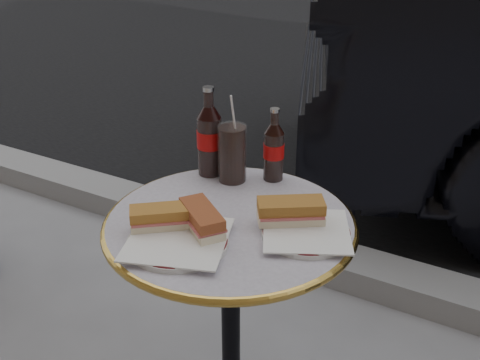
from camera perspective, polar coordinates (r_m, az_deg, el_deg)
The scene contains 10 objects.
curb at distance 2.53m, azimuth 9.61°, elevation -8.08°, with size 40.00×0.20×0.12m, color gray.
bistro_table at distance 1.68m, azimuth -0.87°, elevation -14.64°, with size 0.62×0.62×0.73m, color #BAB2C4, non-canonical shape.
plate_left at distance 1.38m, azimuth -5.90°, elevation -5.90°, with size 0.23×0.23×0.01m, color silver.
plate_right at distance 1.41m, azimuth 6.29°, elevation -5.05°, with size 0.21×0.21×0.01m, color silver.
sandwich_left_a at distance 1.41m, azimuth -7.50°, elevation -3.62°, with size 0.14×0.07×0.05m, color #A96C2A.
sandwich_left_b at distance 1.39m, azimuth -3.63°, elevation -3.80°, with size 0.15×0.07×0.05m, color brown.
sandwich_right at distance 1.43m, azimuth 4.84°, elevation -3.07°, with size 0.16×0.07×0.05m, color #9F6528.
cola_bottle_left at distance 1.65m, azimuth -2.93°, elevation 4.64°, with size 0.07×0.07×0.25m, color black, non-canonical shape.
cola_bottle_right at distance 1.62m, azimuth 3.23°, elevation 3.39°, with size 0.06×0.06×0.21m, color black, non-canonical shape.
cola_glass at distance 1.62m, azimuth -0.76°, elevation 2.56°, with size 0.08×0.08×0.16m, color black.
Camera 1 is at (0.64, -1.09, 1.48)m, focal length 45.00 mm.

